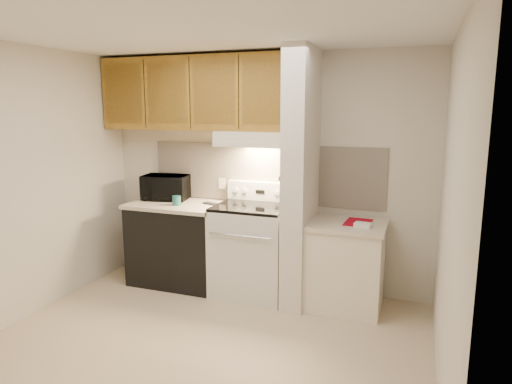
% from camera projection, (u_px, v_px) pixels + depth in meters
% --- Properties ---
extents(floor, '(3.60, 3.60, 0.00)m').
position_uv_depth(floor, '(204.00, 345.00, 3.78)').
color(floor, '#C9B18E').
rests_on(floor, ground).
extents(ceiling, '(3.60, 3.60, 0.00)m').
position_uv_depth(ceiling, '(197.00, 29.00, 3.33)').
color(ceiling, white).
rests_on(ceiling, wall_back).
extents(wall_back, '(3.60, 2.50, 0.02)m').
position_uv_depth(wall_back, '(263.00, 172.00, 4.94)').
color(wall_back, beige).
rests_on(wall_back, floor).
extents(wall_left, '(0.02, 3.00, 2.50)m').
position_uv_depth(wall_left, '(23.00, 184.00, 4.16)').
color(wall_left, beige).
rests_on(wall_left, floor).
extents(wall_right, '(0.02, 3.00, 2.50)m').
position_uv_depth(wall_right, '(450.00, 216.00, 2.95)').
color(wall_right, beige).
rests_on(wall_right, floor).
extents(backsplash, '(2.60, 0.02, 0.63)m').
position_uv_depth(backsplash, '(263.00, 174.00, 4.93)').
color(backsplash, beige).
rests_on(backsplash, wall_back).
extents(range_body, '(0.76, 0.65, 0.92)m').
position_uv_depth(range_body, '(252.00, 251.00, 4.77)').
color(range_body, silver).
rests_on(range_body, floor).
extents(oven_window, '(0.50, 0.01, 0.30)m').
position_uv_depth(oven_window, '(241.00, 257.00, 4.47)').
color(oven_window, black).
rests_on(oven_window, range_body).
extents(oven_handle, '(0.65, 0.02, 0.02)m').
position_uv_depth(oven_handle, '(239.00, 236.00, 4.39)').
color(oven_handle, silver).
rests_on(oven_handle, range_body).
extents(cooktop, '(0.74, 0.64, 0.03)m').
position_uv_depth(cooktop, '(252.00, 207.00, 4.68)').
color(cooktop, black).
rests_on(cooktop, range_body).
extents(range_backguard, '(0.76, 0.08, 0.20)m').
position_uv_depth(range_backguard, '(261.00, 191.00, 4.92)').
color(range_backguard, silver).
rests_on(range_backguard, range_body).
extents(range_display, '(0.10, 0.01, 0.04)m').
position_uv_depth(range_display, '(260.00, 192.00, 4.88)').
color(range_display, black).
rests_on(range_display, range_backguard).
extents(range_knob_left_outer, '(0.05, 0.02, 0.05)m').
position_uv_depth(range_knob_left_outer, '(236.00, 190.00, 4.97)').
color(range_knob_left_outer, silver).
rests_on(range_knob_left_outer, range_backguard).
extents(range_knob_left_inner, '(0.05, 0.02, 0.05)m').
position_uv_depth(range_knob_left_inner, '(244.00, 191.00, 4.94)').
color(range_knob_left_inner, silver).
rests_on(range_knob_left_inner, range_backguard).
extents(range_knob_right_inner, '(0.05, 0.02, 0.05)m').
position_uv_depth(range_knob_right_inner, '(276.00, 193.00, 4.82)').
color(range_knob_right_inner, silver).
rests_on(range_knob_right_inner, range_backguard).
extents(range_knob_right_outer, '(0.05, 0.02, 0.05)m').
position_uv_depth(range_knob_right_outer, '(285.00, 193.00, 4.79)').
color(range_knob_right_outer, silver).
rests_on(range_knob_right_outer, range_backguard).
extents(dishwasher_front, '(1.00, 0.63, 0.87)m').
position_uv_depth(dishwasher_front, '(179.00, 245.00, 5.07)').
color(dishwasher_front, black).
rests_on(dishwasher_front, floor).
extents(left_countertop, '(1.04, 0.67, 0.04)m').
position_uv_depth(left_countertop, '(177.00, 205.00, 4.99)').
color(left_countertop, beige).
rests_on(left_countertop, dishwasher_front).
extents(spoon_rest, '(0.25, 0.15, 0.02)m').
position_uv_depth(spoon_rest, '(213.00, 204.00, 4.91)').
color(spoon_rest, black).
rests_on(spoon_rest, left_countertop).
extents(teal_jar, '(0.12, 0.12, 0.10)m').
position_uv_depth(teal_jar, '(177.00, 200.00, 4.87)').
color(teal_jar, '#1F5F5D').
rests_on(teal_jar, left_countertop).
extents(outlet, '(0.08, 0.01, 0.12)m').
position_uv_depth(outlet, '(222.00, 184.00, 5.11)').
color(outlet, '#F0E2C9').
rests_on(outlet, backsplash).
extents(microwave, '(0.56, 0.42, 0.28)m').
position_uv_depth(microwave, '(166.00, 187.00, 5.17)').
color(microwave, black).
rests_on(microwave, left_countertop).
extents(partition_pillar, '(0.22, 0.70, 2.50)m').
position_uv_depth(partition_pillar, '(301.00, 179.00, 4.45)').
color(partition_pillar, silver).
rests_on(partition_pillar, floor).
extents(pillar_trim, '(0.01, 0.70, 0.04)m').
position_uv_depth(pillar_trim, '(290.00, 174.00, 4.48)').
color(pillar_trim, olive).
rests_on(pillar_trim, partition_pillar).
extents(knife_strip, '(0.02, 0.42, 0.04)m').
position_uv_depth(knife_strip, '(288.00, 172.00, 4.43)').
color(knife_strip, black).
rests_on(knife_strip, partition_pillar).
extents(knife_blade_a, '(0.01, 0.03, 0.16)m').
position_uv_depth(knife_blade_a, '(282.00, 185.00, 4.31)').
color(knife_blade_a, silver).
rests_on(knife_blade_a, knife_strip).
extents(knife_handle_a, '(0.02, 0.02, 0.10)m').
position_uv_depth(knife_handle_a, '(282.00, 169.00, 4.28)').
color(knife_handle_a, black).
rests_on(knife_handle_a, knife_strip).
extents(knife_blade_b, '(0.01, 0.04, 0.18)m').
position_uv_depth(knife_blade_b, '(284.00, 185.00, 4.38)').
color(knife_blade_b, silver).
rests_on(knife_blade_b, knife_strip).
extents(knife_handle_b, '(0.02, 0.02, 0.10)m').
position_uv_depth(knife_handle_b, '(284.00, 168.00, 4.35)').
color(knife_handle_b, black).
rests_on(knife_handle_b, knife_strip).
extents(knife_blade_c, '(0.01, 0.04, 0.20)m').
position_uv_depth(knife_blade_c, '(286.00, 184.00, 4.46)').
color(knife_blade_c, silver).
rests_on(knife_blade_c, knife_strip).
extents(knife_handle_c, '(0.02, 0.02, 0.10)m').
position_uv_depth(knife_handle_c, '(287.00, 167.00, 4.43)').
color(knife_handle_c, black).
rests_on(knife_handle_c, knife_strip).
extents(knife_blade_d, '(0.01, 0.04, 0.16)m').
position_uv_depth(knife_blade_d, '(289.00, 181.00, 4.53)').
color(knife_blade_d, silver).
rests_on(knife_blade_d, knife_strip).
extents(knife_handle_d, '(0.02, 0.02, 0.10)m').
position_uv_depth(knife_handle_d, '(289.00, 166.00, 4.51)').
color(knife_handle_d, black).
rests_on(knife_handle_d, knife_strip).
extents(knife_blade_e, '(0.01, 0.04, 0.18)m').
position_uv_depth(knife_blade_e, '(291.00, 181.00, 4.60)').
color(knife_blade_e, silver).
rests_on(knife_blade_e, knife_strip).
extents(knife_handle_e, '(0.02, 0.02, 0.10)m').
position_uv_depth(knife_handle_e, '(291.00, 165.00, 4.58)').
color(knife_handle_e, black).
rests_on(knife_handle_e, knife_strip).
extents(oven_mitt, '(0.03, 0.11, 0.25)m').
position_uv_depth(oven_mitt, '(292.00, 181.00, 4.66)').
color(oven_mitt, gray).
rests_on(oven_mitt, partition_pillar).
extents(right_cab_base, '(0.70, 0.60, 0.81)m').
position_uv_depth(right_cab_base, '(345.00, 267.00, 4.45)').
color(right_cab_base, '#F0E2C9').
rests_on(right_cab_base, floor).
extents(right_countertop, '(0.74, 0.64, 0.04)m').
position_uv_depth(right_countertop, '(347.00, 225.00, 4.37)').
color(right_countertop, beige).
rests_on(right_countertop, right_cab_base).
extents(red_folder, '(0.25, 0.33, 0.01)m').
position_uv_depth(red_folder, '(358.00, 222.00, 4.37)').
color(red_folder, '#9A0515').
rests_on(red_folder, right_countertop).
extents(white_box, '(0.17, 0.12, 0.04)m').
position_uv_depth(white_box, '(363.00, 225.00, 4.21)').
color(white_box, white).
rests_on(white_box, right_countertop).
extents(range_hood, '(0.78, 0.44, 0.15)m').
position_uv_depth(range_hood, '(256.00, 139.00, 4.67)').
color(range_hood, '#F0E2C9').
rests_on(range_hood, upper_cabinets).
extents(hood_lip, '(0.78, 0.04, 0.06)m').
position_uv_depth(hood_lip, '(249.00, 145.00, 4.48)').
color(hood_lip, '#F0E2C9').
rests_on(hood_lip, range_hood).
extents(upper_cabinets, '(2.18, 0.33, 0.77)m').
position_uv_depth(upper_cabinets, '(197.00, 94.00, 4.86)').
color(upper_cabinets, olive).
rests_on(upper_cabinets, wall_back).
extents(cab_door_a, '(0.46, 0.01, 0.63)m').
position_uv_depth(cab_door_a, '(123.00, 94.00, 4.98)').
color(cab_door_a, olive).
rests_on(cab_door_a, upper_cabinets).
extents(cab_gap_a, '(0.01, 0.01, 0.73)m').
position_uv_depth(cab_gap_a, '(145.00, 94.00, 4.89)').
color(cab_gap_a, black).
rests_on(cab_gap_a, upper_cabinets).
extents(cab_door_b, '(0.46, 0.01, 0.63)m').
position_uv_depth(cab_door_b, '(167.00, 93.00, 4.80)').
color(cab_door_b, olive).
rests_on(cab_door_b, upper_cabinets).
extents(cab_gap_b, '(0.01, 0.01, 0.73)m').
position_uv_depth(cab_gap_b, '(190.00, 93.00, 4.71)').
color(cab_gap_b, black).
rests_on(cab_gap_b, upper_cabinets).
extents(cab_door_c, '(0.46, 0.01, 0.63)m').
position_uv_depth(cab_door_c, '(214.00, 93.00, 4.62)').
color(cab_door_c, olive).
rests_on(cab_door_c, upper_cabinets).
extents(cab_gap_c, '(0.01, 0.01, 0.73)m').
position_uv_depth(cab_gap_c, '(239.00, 93.00, 4.53)').
color(cab_gap_c, black).
rests_on(cab_gap_c, upper_cabinets).
extents(cab_door_d, '(0.46, 0.01, 0.63)m').
position_uv_depth(cab_door_d, '(265.00, 92.00, 4.43)').
color(cab_door_d, olive).
rests_on(cab_door_d, upper_cabinets).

